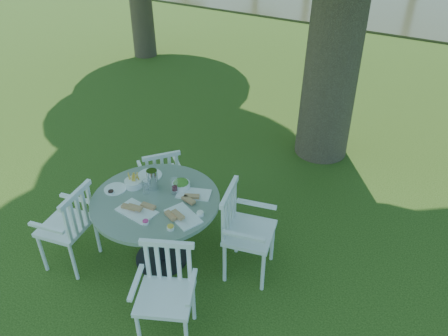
{
  "coord_description": "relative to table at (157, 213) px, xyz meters",
  "views": [
    {
      "loc": [
        2.01,
        -3.22,
        3.48
      ],
      "look_at": [
        0.0,
        0.2,
        0.85
      ],
      "focal_mm": 35.0,
      "sensor_mm": 36.0,
      "label": 1
    }
  ],
  "objects": [
    {
      "name": "tableware",
      "position": [
        -0.05,
        0.09,
        0.22
      ],
      "size": [
        1.18,
        0.8,
        0.22
      ],
      "color": "white",
      "rests_on": "table"
    },
    {
      "name": "chair_nw",
      "position": [
        -0.5,
        0.71,
        -0.14
      ],
      "size": [
        0.6,
        0.6,
        0.87
      ],
      "rotation": [
        0.0,
        0.0,
        -2.26
      ],
      "color": "white",
      "rests_on": "ground"
    },
    {
      "name": "chair_sw",
      "position": [
        -0.72,
        -0.48,
        -0.08
      ],
      "size": [
        0.54,
        0.57,
        0.97
      ],
      "rotation": [
        0.0,
        0.0,
        -1.38
      ],
      "color": "white",
      "rests_on": "ground"
    },
    {
      "name": "chair_ne",
      "position": [
        0.79,
        0.32,
        -0.06
      ],
      "size": [
        0.58,
        0.6,
        1.0
      ],
      "rotation": [
        0.0,
        0.0,
        -4.49
      ],
      "color": "white",
      "rests_on": "ground"
    },
    {
      "name": "ground",
      "position": [
        0.32,
        0.6,
        -0.65
      ],
      "size": [
        140.0,
        140.0,
        0.0
      ],
      "primitive_type": "plane",
      "color": "#1B360B",
      "rests_on": "ground"
    },
    {
      "name": "table",
      "position": [
        0.0,
        0.0,
        0.0
      ],
      "size": [
        1.28,
        1.28,
        0.83
      ],
      "color": "black",
      "rests_on": "ground"
    },
    {
      "name": "chair_se",
      "position": [
        0.59,
        -0.63,
        -0.1
      ],
      "size": [
        0.62,
        0.6,
        0.94
      ],
      "rotation": [
        0.0,
        0.0,
        0.42
      ],
      "color": "white",
      "rests_on": "ground"
    }
  ]
}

